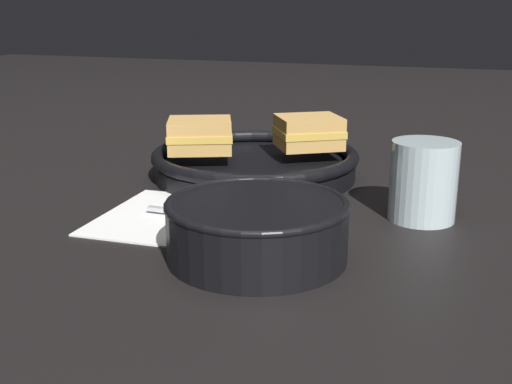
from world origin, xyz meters
TOP-DOWN VIEW (x-y plane):
  - ground_plane at (0.00, 0.00)m, footprint 4.00×4.00m
  - napkin at (-0.04, -0.01)m, footprint 0.22×0.19m
  - soup_bowl at (0.07, -0.09)m, footprint 0.18×0.18m
  - spoon at (-0.01, -0.01)m, footprint 0.14×0.03m
  - skillet at (-0.04, 0.20)m, footprint 0.30×0.30m
  - sandwich_near_left at (0.03, 0.24)m, footprint 0.12×0.12m
  - sandwich_near_right at (-0.11, 0.16)m, footprint 0.11×0.11m
  - drinking_glass at (0.21, 0.09)m, footprint 0.08×0.08m

SIDE VIEW (x-z plane):
  - ground_plane at x=0.00m, z-range 0.00..0.00m
  - napkin at x=-0.04m, z-range 0.00..0.00m
  - spoon at x=-0.01m, z-range 0.00..0.01m
  - skillet at x=-0.04m, z-range 0.00..0.04m
  - soup_bowl at x=0.07m, z-range 0.00..0.06m
  - drinking_glass at x=0.21m, z-range 0.00..0.09m
  - sandwich_near_left at x=0.03m, z-range 0.04..0.09m
  - sandwich_near_right at x=-0.11m, z-range 0.04..0.09m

